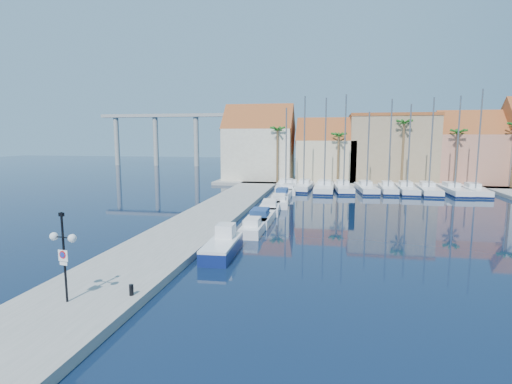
% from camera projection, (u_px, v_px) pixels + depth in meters
% --- Properties ---
extents(ground, '(260.00, 260.00, 0.00)m').
position_uv_depth(ground, '(284.00, 265.00, 25.51)').
color(ground, black).
rests_on(ground, ground).
extents(quay_west, '(6.00, 77.00, 0.50)m').
position_uv_depth(quay_west, '(211.00, 216.00, 40.26)').
color(quay_west, gray).
rests_on(quay_west, ground).
extents(shore_north, '(54.00, 16.00, 0.50)m').
position_uv_depth(shore_north, '(372.00, 182.00, 70.39)').
color(shore_north, gray).
rests_on(shore_north, ground).
extents(lamp_post, '(1.44, 0.55, 4.27)m').
position_uv_depth(lamp_post, '(63.00, 244.00, 18.30)').
color(lamp_post, black).
rests_on(lamp_post, quay_west).
extents(bollard, '(0.22, 0.22, 0.54)m').
position_uv_depth(bollard, '(131.00, 290.00, 19.41)').
color(bollard, black).
rests_on(bollard, quay_west).
extents(fishing_boat, '(2.03, 5.65, 1.96)m').
position_uv_depth(fishing_boat, '(223.00, 245.00, 27.79)').
color(fishing_boat, navy).
rests_on(fishing_boat, ground).
extents(motorboat_west_0, '(1.71, 5.24, 1.40)m').
position_uv_depth(motorboat_west_0, '(254.00, 227.00, 34.04)').
color(motorboat_west_0, white).
rests_on(motorboat_west_0, ground).
extents(motorboat_west_1, '(2.24, 6.90, 1.40)m').
position_uv_depth(motorboat_west_1, '(261.00, 217.00, 38.35)').
color(motorboat_west_1, white).
rests_on(motorboat_west_1, ground).
extents(motorboat_west_2, '(2.54, 6.52, 1.40)m').
position_uv_depth(motorboat_west_2, '(270.00, 207.00, 43.68)').
color(motorboat_west_2, white).
rests_on(motorboat_west_2, ground).
extents(motorboat_west_3, '(2.72, 6.79, 1.40)m').
position_uv_depth(motorboat_west_3, '(279.00, 201.00, 47.88)').
color(motorboat_west_3, white).
rests_on(motorboat_west_3, ground).
extents(motorboat_west_4, '(2.10, 6.30, 1.40)m').
position_uv_depth(motorboat_west_4, '(283.00, 194.00, 53.44)').
color(motorboat_west_4, white).
rests_on(motorboat_west_4, ground).
extents(motorboat_west_5, '(2.52, 6.43, 1.40)m').
position_uv_depth(motorboat_west_5, '(288.00, 190.00, 58.25)').
color(motorboat_west_5, white).
rests_on(motorboat_west_5, ground).
extents(motorboat_west_6, '(1.86, 5.44, 1.40)m').
position_uv_depth(motorboat_west_6, '(293.00, 185.00, 63.77)').
color(motorboat_west_6, white).
rests_on(motorboat_west_6, ground).
extents(sailboat_0, '(3.47, 10.64, 12.43)m').
position_uv_depth(sailboat_0, '(286.00, 186.00, 61.47)').
color(sailboat_0, white).
rests_on(sailboat_0, ground).
extents(sailboat_1, '(2.74, 8.33, 14.12)m').
position_uv_depth(sailboat_1, '(304.00, 186.00, 61.17)').
color(sailboat_1, white).
rests_on(sailboat_1, ground).
extents(sailboat_2, '(3.00, 10.49, 13.75)m').
position_uv_depth(sailboat_2, '(324.00, 187.00, 59.94)').
color(sailboat_2, white).
rests_on(sailboat_2, ground).
extents(sailboat_3, '(3.11, 9.17, 14.23)m').
position_uv_depth(sailboat_3, '(343.00, 187.00, 59.80)').
color(sailboat_3, white).
rests_on(sailboat_3, ground).
extents(sailboat_4, '(3.15, 9.16, 11.70)m').
position_uv_depth(sailboat_4, '(366.00, 188.00, 59.19)').
color(sailboat_4, white).
rests_on(sailboat_4, ground).
extents(sailboat_5, '(2.27, 8.13, 13.47)m').
position_uv_depth(sailboat_5, '(388.00, 188.00, 58.60)').
color(sailboat_5, white).
rests_on(sailboat_5, ground).
extents(sailboat_6, '(2.66, 9.30, 12.75)m').
position_uv_depth(sailboat_6, '(406.00, 189.00, 58.32)').
color(sailboat_6, white).
rests_on(sailboat_6, ground).
extents(sailboat_7, '(3.18, 10.00, 13.60)m').
position_uv_depth(sailboat_7, '(428.00, 189.00, 57.78)').
color(sailboat_7, white).
rests_on(sailboat_7, ground).
extents(sailboat_8, '(2.92, 9.71, 13.77)m').
position_uv_depth(sailboat_8, '(453.00, 190.00, 57.18)').
color(sailboat_8, white).
rests_on(sailboat_8, ground).
extents(sailboat_9, '(2.55, 8.87, 14.62)m').
position_uv_depth(sailboat_9, '(474.00, 190.00, 56.54)').
color(sailboat_9, white).
rests_on(sailboat_9, ground).
extents(building_0, '(12.30, 9.00, 13.50)m').
position_uv_depth(building_0, '(259.00, 146.00, 72.19)').
color(building_0, beige).
rests_on(building_0, shore_north).
extents(building_1, '(10.30, 8.00, 11.00)m').
position_uv_depth(building_1, '(326.00, 153.00, 70.18)').
color(building_1, beige).
rests_on(building_1, shore_north).
extents(building_2, '(14.20, 10.20, 11.50)m').
position_uv_depth(building_2, '(391.00, 148.00, 69.02)').
color(building_2, '#9F8561').
rests_on(building_2, shore_north).
extents(building_3, '(10.30, 8.00, 12.00)m').
position_uv_depth(building_3, '(467.00, 151.00, 65.92)').
color(building_3, tan).
rests_on(building_3, shore_north).
extents(palm_0, '(2.60, 2.60, 10.15)m').
position_uv_depth(palm_0, '(278.00, 131.00, 66.25)').
color(palm_0, brown).
rests_on(palm_0, shore_north).
extents(palm_1, '(2.60, 2.60, 9.15)m').
position_uv_depth(palm_1, '(339.00, 137.00, 64.56)').
color(palm_1, brown).
rests_on(palm_1, shore_north).
extents(palm_2, '(2.60, 2.60, 11.15)m').
position_uv_depth(palm_2, '(404.00, 125.00, 62.48)').
color(palm_2, brown).
rests_on(palm_2, shore_north).
extents(palm_3, '(2.60, 2.60, 9.65)m').
position_uv_depth(palm_3, '(458.00, 134.00, 61.21)').
color(palm_3, brown).
rests_on(palm_3, shore_north).
extents(viaduct, '(48.00, 2.20, 14.45)m').
position_uv_depth(viaduct, '(179.00, 129.00, 111.05)').
color(viaduct, '#9E9E99').
rests_on(viaduct, ground).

